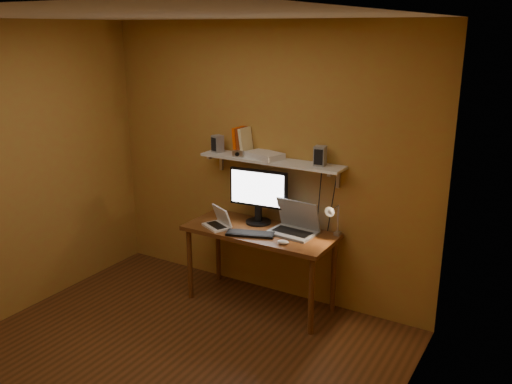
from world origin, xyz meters
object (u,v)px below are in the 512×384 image
Objects in this scene: keyboard at (250,234)px; mouse at (283,242)px; desk at (260,239)px; wall_shelf at (271,161)px; laptop at (295,224)px; speaker_right at (320,156)px; netbook at (219,221)px; shelf_camera at (238,154)px; monitor at (258,193)px; router at (264,155)px; desk_lamp at (333,217)px; speaker_left at (218,144)px.

mouse is at bearing -25.78° from keyboard.
wall_shelf is (-0.00, 0.19, 0.69)m from desk.
laptop is 0.41m from keyboard.
laptop is 0.67m from speaker_right.
netbook is 0.72m from mouse.
monitor is at bearing 10.99° from shelf_camera.
speaker_right is 0.52× the size of router.
shelf_camera is at bearing -179.48° from desk_lamp.
netbook is 0.74× the size of keyboard.
mouse reaches higher than desk.
speaker_left is at bearing 150.83° from netbook.
router is (-0.07, 0.20, 0.74)m from desk.
mouse is 0.85m from router.
keyboard is 3.95× the size of shelf_camera.
speaker_right reaches higher than wall_shelf.
monitor is at bearing 178.12° from laptop.
keyboard is 2.46× the size of speaker_right.
laptop is 2.66× the size of speaker_left.
router is at bearing 19.52° from speaker_left.
router is (-0.55, 0.00, -0.06)m from speaker_right.
laptop is 1.38× the size of netbook.
wall_shelf is 13.52× the size of mouse.
router is (0.52, 0.01, -0.05)m from speaker_left.
router reaches higher than keyboard.
monitor reaches higher than desk_lamp.
shelf_camera is 0.25m from router.
shelf_camera is at bearing -166.02° from wall_shelf.
monitor is 1.73× the size of router.
wall_shelf reaches higher than laptop.
laptop is at bearing -0.93° from shelf_camera.
mouse is 0.49m from desk_lamp.
shelf_camera reaches higher than keyboard.
speaker_left is at bearing -179.44° from router.
netbook is at bearing 155.20° from keyboard.
router is at bearing 73.70° from netbook.
desk_lamp is (0.66, 0.13, 0.29)m from desk.
monitor reaches higher than laptop.
speaker_right reaches higher than keyboard.
desk is 4.44× the size of netbook.
desk is 3.22× the size of laptop.
shelf_camera is at bearing -160.39° from router.
monitor is 5.55× the size of mouse.
wall_shelf is at bearing 68.62° from keyboard.
wall_shelf is at bearing 18.74° from speaker_left.
wall_shelf is at bearing 174.12° from desk_lamp.
monitor is 0.64m from speaker_left.
laptop is 1.16× the size of desk_lamp.
speaker_left is (-0.89, 0.09, 0.63)m from laptop.
desk_lamp is 2.29× the size of speaker_left.
laptop is at bearing 45.26° from netbook.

